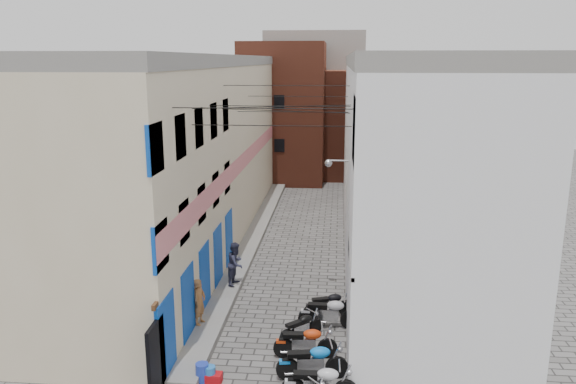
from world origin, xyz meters
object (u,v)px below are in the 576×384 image
(person_b, at_px, (236,263))
(motorcycle_c, at_px, (312,360))
(red_crate, at_px, (214,378))
(water_jug_near, at_px, (202,373))
(motorcycle_g, at_px, (329,303))
(motorcycle_b, at_px, (320,381))
(motorcycle_d, at_px, (305,340))
(water_jug_far, at_px, (210,374))
(motorcycle_f, at_px, (329,311))
(person_a, at_px, (199,302))
(motorcycle_e, at_px, (301,326))

(person_b, bearing_deg, motorcycle_c, -137.92)
(red_crate, bearing_deg, water_jug_near, 180.00)
(motorcycle_g, xyz_separation_m, water_jug_near, (-3.45, -4.42, -0.23))
(motorcycle_b, bearing_deg, red_crate, -103.45)
(motorcycle_c, xyz_separation_m, red_crate, (-2.72, -0.45, -0.45))
(motorcycle_d, xyz_separation_m, water_jug_near, (-2.79, -1.59, -0.28))
(motorcycle_b, relative_size, person_b, 1.19)
(water_jug_far, bearing_deg, red_crate, 0.00)
(motorcycle_g, relative_size, water_jug_near, 3.15)
(motorcycle_f, xyz_separation_m, person_a, (-4.25, -0.59, 0.43))
(motorcycle_c, relative_size, motorcycle_d, 1.05)
(water_jug_far, bearing_deg, motorcycle_g, 53.86)
(water_jug_far, bearing_deg, motorcycle_c, 9.07)
(motorcycle_e, xyz_separation_m, red_crate, (-2.26, -2.68, -0.35))
(motorcycle_e, bearing_deg, red_crate, -82.70)
(motorcycle_d, height_order, water_jug_near, motorcycle_d)
(motorcycle_b, xyz_separation_m, motorcycle_g, (0.15, 5.03, -0.07))
(motorcycle_g, distance_m, water_jug_near, 5.61)
(motorcycle_c, distance_m, motorcycle_f, 3.18)
(motorcycle_g, relative_size, person_a, 1.14)
(motorcycle_c, xyz_separation_m, motorcycle_e, (-0.46, 2.23, -0.11))
(motorcycle_e, distance_m, motorcycle_g, 1.93)
(motorcycle_d, bearing_deg, water_jug_near, -64.41)
(red_crate, bearing_deg, motorcycle_e, 49.92)
(motorcycle_c, distance_m, person_b, 6.85)
(motorcycle_g, distance_m, red_crate, 5.42)
(motorcycle_e, height_order, person_a, person_a)
(motorcycle_f, height_order, water_jug_near, motorcycle_f)
(person_a, bearing_deg, red_crate, -147.41)
(motorcycle_f, height_order, red_crate, motorcycle_f)
(motorcycle_b, relative_size, motorcycle_d, 1.04)
(motorcycle_c, distance_m, motorcycle_g, 3.99)
(water_jug_near, height_order, water_jug_far, water_jug_near)
(motorcycle_b, relative_size, water_jug_near, 3.58)
(motorcycle_f, distance_m, motorcycle_g, 0.81)
(motorcycle_f, bearing_deg, person_b, -126.19)
(motorcycle_f, height_order, water_jug_far, motorcycle_f)
(motorcycle_d, height_order, motorcycle_e, motorcycle_d)
(motorcycle_d, distance_m, motorcycle_g, 2.90)
(motorcycle_e, xyz_separation_m, water_jug_far, (-2.36, -2.68, -0.24))
(red_crate, bearing_deg, person_b, 94.85)
(motorcycle_f, relative_size, red_crate, 4.61)
(motorcycle_g, bearing_deg, person_a, -88.91)
(motorcycle_c, height_order, person_a, person_a)
(motorcycle_c, xyz_separation_m, motorcycle_f, (0.40, 3.16, 0.00))
(red_crate, bearing_deg, motorcycle_d, 32.94)
(motorcycle_b, height_order, motorcycle_e, motorcycle_b)
(motorcycle_e, relative_size, red_crate, 3.76)
(motorcycle_d, relative_size, motorcycle_e, 1.16)
(motorcycle_c, height_order, motorcycle_e, motorcycle_c)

